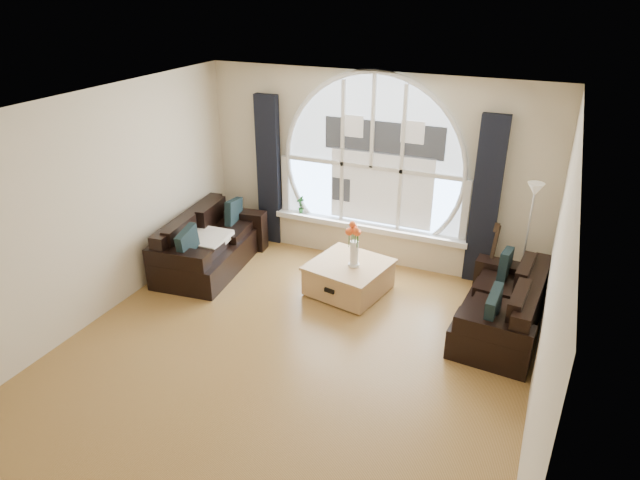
{
  "coord_description": "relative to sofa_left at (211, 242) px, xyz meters",
  "views": [
    {
      "loc": [
        2.33,
        -4.44,
        3.8
      ],
      "look_at": [
        0.0,
        0.9,
        1.05
      ],
      "focal_mm": 31.25,
      "sensor_mm": 36.0,
      "label": 1
    }
  ],
  "objects": [
    {
      "name": "window_sill",
      "position": [
        1.95,
        1.17,
        0.11
      ],
      "size": [
        2.9,
        0.22,
        0.08
      ],
      "primitive_type": "cube",
      "color": "white",
      "rests_on": "wall_back"
    },
    {
      "name": "curtain_left",
      "position": [
        0.35,
        1.15,
        0.75
      ],
      "size": [
        0.35,
        0.12,
        2.3
      ],
      "primitive_type": "cube",
      "color": "black",
      "rests_on": "ground"
    },
    {
      "name": "floor_lamp",
      "position": [
        4.14,
        0.83,
        0.4
      ],
      "size": [
        0.24,
        0.24,
        1.6
      ],
      "primitive_type": "cube",
      "color": "#B2B2B2",
      "rests_on": "ground"
    },
    {
      "name": "throw_blanket",
      "position": [
        0.04,
        -0.12,
        0.1
      ],
      "size": [
        0.57,
        0.57,
        0.1
      ],
      "primitive_type": "cube",
      "rotation": [
        0.0,
        0.0,
        0.04
      ],
      "color": "silver",
      "rests_on": "sofa_left"
    },
    {
      "name": "wall_front",
      "position": [
        1.95,
        -4.23,
        0.95
      ],
      "size": [
        5.0,
        0.01,
        2.7
      ],
      "primitive_type": "cube",
      "color": "beige",
      "rests_on": "ground"
    },
    {
      "name": "wall_right",
      "position": [
        4.45,
        -1.48,
        0.95
      ],
      "size": [
        0.01,
        5.5,
        2.7
      ],
      "primitive_type": "cube",
      "color": "beige",
      "rests_on": "ground"
    },
    {
      "name": "coffee_chest",
      "position": [
        2.06,
        0.13,
        -0.17
      ],
      "size": [
        1.11,
        1.11,
        0.46
      ],
      "primitive_type": "cube",
      "rotation": [
        0.0,
        0.0,
        -0.2
      ],
      "color": "#A98154",
      "rests_on": "ground"
    },
    {
      "name": "neighbor_house",
      "position": [
        2.1,
        1.22,
        1.1
      ],
      "size": [
        1.7,
        0.02,
        1.5
      ],
      "primitive_type": "cube",
      "color": "silver",
      "rests_on": "wall_back"
    },
    {
      "name": "ground",
      "position": [
        1.95,
        -1.48,
        -0.4
      ],
      "size": [
        5.0,
        5.5,
        0.01
      ],
      "primitive_type": "cube",
      "color": "brown",
      "rests_on": "ground"
    },
    {
      "name": "arched_window",
      "position": [
        1.95,
        1.24,
        1.23
      ],
      "size": [
        2.6,
        0.06,
        2.15
      ],
      "primitive_type": "cube",
      "color": "silver",
      "rests_on": "wall_back"
    },
    {
      "name": "guitar",
      "position": [
        3.77,
        0.83,
        0.13
      ],
      "size": [
        0.42,
        0.34,
        1.06
      ],
      "primitive_type": "cube",
      "rotation": [
        0.0,
        0.0,
        -0.32
      ],
      "color": "olive",
      "rests_on": "ground"
    },
    {
      "name": "sofa_right",
      "position": [
        4.0,
        -0.03,
        0.0
      ],
      "size": [
        0.94,
        1.69,
        0.73
      ],
      "primitive_type": "cube",
      "rotation": [
        0.0,
        0.0,
        -0.08
      ],
      "color": "black",
      "rests_on": "ground"
    },
    {
      "name": "wall_left",
      "position": [
        -0.55,
        -1.48,
        0.95
      ],
      "size": [
        0.01,
        5.5,
        2.7
      ],
      "primitive_type": "cube",
      "color": "beige",
      "rests_on": "ground"
    },
    {
      "name": "ceiling",
      "position": [
        1.95,
        -1.48,
        2.3
      ],
      "size": [
        5.0,
        5.5,
        0.01
      ],
      "primitive_type": "cube",
      "color": "silver",
      "rests_on": "ground"
    },
    {
      "name": "curtain_right",
      "position": [
        3.55,
        1.15,
        0.75
      ],
      "size": [
        0.35,
        0.12,
        2.3
      ],
      "primitive_type": "cube",
      "color": "black",
      "rests_on": "ground"
    },
    {
      "name": "wall_back",
      "position": [
        1.95,
        1.27,
        0.95
      ],
      "size": [
        5.0,
        0.01,
        2.7
      ],
      "primitive_type": "cube",
      "color": "beige",
      "rests_on": "ground"
    },
    {
      "name": "vase_flowers",
      "position": [
        2.13,
        0.1,
        0.41
      ],
      "size": [
        0.24,
        0.24,
        0.7
      ],
      "primitive_type": "cube",
      "color": "white",
      "rests_on": "coffee_chest"
    },
    {
      "name": "attic_slope",
      "position": [
        4.15,
        -1.48,
        1.95
      ],
      "size": [
        0.92,
        5.5,
        0.72
      ],
      "primitive_type": "cube",
      "color": "silver",
      "rests_on": "ground"
    },
    {
      "name": "window_frame",
      "position": [
        1.95,
        1.21,
        1.23
      ],
      "size": [
        2.76,
        0.08,
        2.15
      ],
      "primitive_type": "cube",
      "color": "white",
      "rests_on": "wall_back"
    },
    {
      "name": "potted_plant",
      "position": [
        0.87,
        1.17,
        0.28
      ],
      "size": [
        0.17,
        0.14,
        0.26
      ],
      "primitive_type": "imported",
      "rotation": [
        0.0,
        0.0,
        -0.4
      ],
      "color": "#1E6023",
      "rests_on": "window_sill"
    },
    {
      "name": "sofa_left",
      "position": [
        0.0,
        0.0,
        0.0
      ],
      "size": [
        1.06,
        1.83,
        0.78
      ],
      "primitive_type": "cube",
      "rotation": [
        0.0,
        0.0,
        0.11
      ],
      "color": "black",
      "rests_on": "ground"
    }
  ]
}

